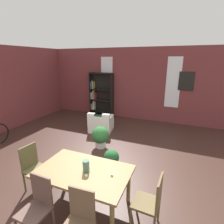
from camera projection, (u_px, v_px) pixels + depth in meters
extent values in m
plane|color=#3D261F|center=(86.00, 176.00, 4.07)|extent=(11.54, 11.54, 0.00)
cube|color=brown|center=(138.00, 84.00, 7.61)|extent=(9.22, 0.12, 3.06)
cube|color=white|center=(107.00, 80.00, 8.03)|extent=(0.55, 0.02, 1.99)
cube|color=white|center=(173.00, 83.00, 6.98)|extent=(0.55, 0.02, 1.99)
cube|color=olive|center=(83.00, 171.00, 3.05)|extent=(1.60, 1.00, 0.04)
cylinder|color=olive|center=(38.00, 193.00, 3.06)|extent=(0.07, 0.07, 0.70)
cylinder|color=olive|center=(112.00, 220.00, 2.55)|extent=(0.07, 0.07, 0.70)
cylinder|color=olive|center=(66.00, 168.00, 3.77)|extent=(0.07, 0.07, 0.70)
cylinder|color=olive|center=(129.00, 185.00, 3.25)|extent=(0.07, 0.07, 0.70)
cylinder|color=#4C7266|center=(86.00, 166.00, 3.00)|extent=(0.11, 0.11, 0.21)
cylinder|color=silver|center=(86.00, 176.00, 2.87)|extent=(0.04, 0.04, 0.04)
cylinder|color=silver|center=(112.00, 175.00, 2.91)|extent=(0.04, 0.04, 0.03)
cube|color=brown|center=(146.00, 203.00, 2.73)|extent=(0.42, 0.42, 0.04)
cube|color=brown|center=(159.00, 193.00, 2.58)|extent=(0.05, 0.38, 0.50)
cylinder|color=brown|center=(137.00, 203.00, 3.02)|extent=(0.04, 0.04, 0.43)
cylinder|color=brown|center=(130.00, 220.00, 2.71)|extent=(0.04, 0.04, 0.43)
cylinder|color=brown|center=(159.00, 210.00, 2.88)|extent=(0.04, 0.04, 0.43)
cube|color=brown|center=(37.00, 170.00, 3.53)|extent=(0.44, 0.44, 0.04)
cube|color=brown|center=(29.00, 157.00, 3.54)|extent=(0.07, 0.38, 0.50)
cylinder|color=brown|center=(37.00, 188.00, 3.37)|extent=(0.04, 0.04, 0.43)
cylinder|color=brown|center=(51.00, 178.00, 3.67)|extent=(0.04, 0.04, 0.43)
cylinder|color=brown|center=(24.00, 182.00, 3.53)|extent=(0.04, 0.04, 0.43)
cylinder|color=brown|center=(39.00, 173.00, 3.83)|extent=(0.04, 0.04, 0.43)
cube|color=brown|center=(82.00, 204.00, 2.39)|extent=(0.38, 0.05, 0.50)
cube|color=brown|center=(34.00, 212.00, 2.56)|extent=(0.41, 0.41, 0.04)
cube|color=brown|center=(42.00, 190.00, 2.65)|extent=(0.38, 0.04, 0.50)
cylinder|color=brown|center=(36.00, 212.00, 2.85)|extent=(0.04, 0.04, 0.43)
cylinder|color=brown|center=(54.00, 220.00, 2.71)|extent=(0.04, 0.04, 0.43)
cube|color=black|center=(91.00, 94.00, 8.34)|extent=(0.04, 0.28, 2.00)
cube|color=black|center=(112.00, 96.00, 7.95)|extent=(0.04, 0.28, 2.00)
cube|color=black|center=(103.00, 94.00, 8.26)|extent=(1.12, 0.01, 2.00)
cube|color=black|center=(102.00, 110.00, 8.36)|extent=(1.08, 0.28, 0.04)
cube|color=gold|center=(92.00, 106.00, 8.50)|extent=(0.04, 0.21, 0.27)
cube|color=#8C4C8C|center=(93.00, 107.00, 8.49)|extent=(0.03, 0.22, 0.23)
cube|color=gold|center=(94.00, 107.00, 8.48)|extent=(0.03, 0.19, 0.25)
cube|color=white|center=(94.00, 105.00, 8.44)|extent=(0.05, 0.20, 0.41)
cube|color=black|center=(101.00, 100.00, 8.22)|extent=(1.08, 0.28, 0.04)
cube|color=white|center=(92.00, 96.00, 8.35)|extent=(0.05, 0.17, 0.31)
cube|color=#33724C|center=(93.00, 95.00, 8.32)|extent=(0.04, 0.16, 0.36)
cube|color=white|center=(94.00, 95.00, 8.30)|extent=(0.04, 0.16, 0.42)
cube|color=#4C4C51|center=(95.00, 95.00, 8.28)|extent=(0.03, 0.22, 0.40)
cube|color=#B22D28|center=(96.00, 96.00, 8.28)|extent=(0.03, 0.23, 0.32)
cube|color=black|center=(101.00, 89.00, 8.07)|extent=(1.08, 0.28, 0.04)
cube|color=#284C8C|center=(92.00, 85.00, 8.21)|extent=(0.04, 0.23, 0.31)
cube|color=#284C8C|center=(92.00, 84.00, 8.18)|extent=(0.03, 0.15, 0.39)
cube|color=gold|center=(93.00, 85.00, 8.17)|extent=(0.04, 0.22, 0.33)
cube|color=black|center=(101.00, 73.00, 7.86)|extent=(1.08, 0.28, 0.04)
cube|color=white|center=(101.00, 125.00, 6.62)|extent=(0.92, 0.92, 0.40)
cube|color=white|center=(99.00, 118.00, 6.22)|extent=(0.82, 0.29, 0.35)
cube|color=white|center=(110.00, 119.00, 6.47)|extent=(0.24, 0.73, 0.15)
cube|color=white|center=(92.00, 118.00, 6.62)|extent=(0.24, 0.73, 0.15)
cube|color=#19382D|center=(99.00, 115.00, 6.18)|extent=(0.30, 0.22, 0.08)
cylinder|color=silver|center=(101.00, 144.00, 5.39)|extent=(0.32, 0.32, 0.19)
sphere|color=#2D6B33|center=(100.00, 135.00, 5.30)|extent=(0.52, 0.52, 0.52)
cylinder|color=silver|center=(111.00, 166.00, 4.26)|extent=(0.24, 0.24, 0.20)
sphere|color=#235B2D|center=(111.00, 157.00, 4.19)|extent=(0.37, 0.37, 0.37)
cube|color=black|center=(186.00, 81.00, 6.77)|extent=(0.56, 0.03, 0.72)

